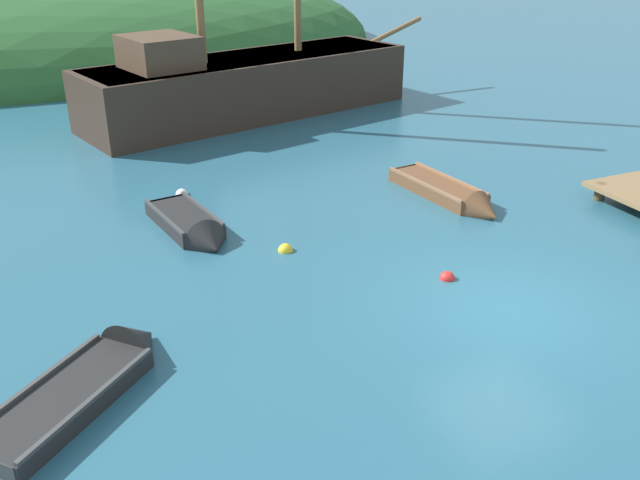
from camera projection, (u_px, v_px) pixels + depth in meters
name	position (u px, v px, depth m)	size (l,w,h in m)	color
ground_plane	(509.00, 309.00, 13.19)	(120.00, 120.00, 0.00)	#285B70
shore_hill	(23.00, 51.00, 39.44)	(42.51, 27.49, 10.20)	#2D602D
sailing_ship	(247.00, 92.00, 26.03)	(15.50, 6.61, 13.26)	#38281E
rowboat_center	(93.00, 381.00, 10.96)	(3.47, 3.31, 1.09)	black
rowboat_portside	(192.00, 229.00, 16.32)	(1.51, 3.27, 1.02)	black
rowboat_outer_right	(451.00, 196.00, 18.27)	(1.43, 3.94, 0.96)	brown
buoy_white	(182.00, 195.00, 18.70)	(0.34, 0.34, 0.34)	white
buoy_red	(447.00, 279.00, 14.30)	(0.33, 0.33, 0.33)	red
buoy_yellow	(286.00, 251.00, 15.51)	(0.34, 0.34, 0.34)	yellow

